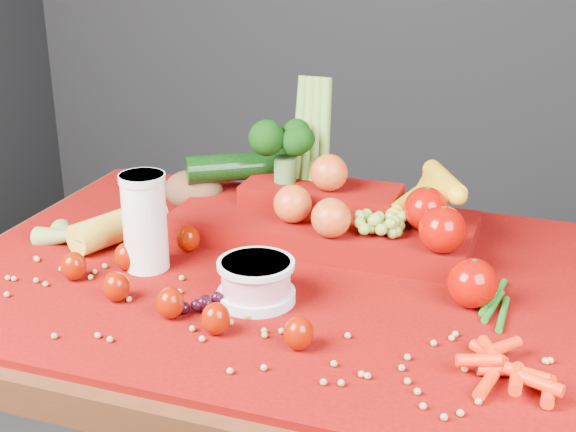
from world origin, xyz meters
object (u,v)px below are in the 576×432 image
(produce_mound, at_px, (335,208))
(yogurt_bowl, at_px, (256,280))
(table, at_px, (284,329))
(milk_glass, at_px, (145,218))

(produce_mound, bearing_deg, yogurt_bowl, -99.13)
(table, bearing_deg, yogurt_bowl, -92.11)
(milk_glass, bearing_deg, yogurt_bowl, -13.14)
(milk_glass, height_order, produce_mound, produce_mound)
(milk_glass, relative_size, yogurt_bowl, 1.36)
(milk_glass, relative_size, produce_mound, 0.27)
(table, bearing_deg, milk_glass, -163.98)
(table, distance_m, yogurt_bowl, 0.18)
(milk_glass, distance_m, yogurt_bowl, 0.22)
(table, height_order, milk_glass, milk_glass)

